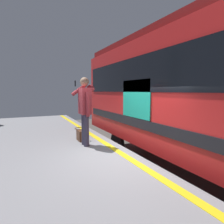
{
  "coord_description": "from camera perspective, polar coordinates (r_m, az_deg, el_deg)",
  "views": [
    {
      "loc": [
        -3.69,
        2.27,
        2.42
      ],
      "look_at": [
        0.49,
        0.3,
        1.9
      ],
      "focal_mm": 30.43,
      "sensor_mm": 36.0,
      "label": 1
    }
  ],
  "objects": [
    {
      "name": "handbag",
      "position": [
        5.52,
        -9.4,
        -6.77
      ],
      "size": [
        0.36,
        0.33,
        0.36
      ],
      "color": "#59331E",
      "rests_on": "platform"
    },
    {
      "name": "passenger",
      "position": [
        4.9,
        -8.07,
        1.83
      ],
      "size": [
        0.57,
        0.55,
        1.76
      ],
      "color": "#383347",
      "rests_on": "platform"
    },
    {
      "name": "track_rail_far",
      "position": [
        6.53,
        26.52,
        -15.32
      ],
      "size": [
        19.49,
        0.08,
        0.16
      ],
      "primitive_type": "cube",
      "color": "slate",
      "rests_on": "ground"
    },
    {
      "name": "track_rail_near",
      "position": [
        5.54,
        16.75,
        -18.86
      ],
      "size": [
        19.49,
        0.08,
        0.16
      ],
      "primitive_type": "cube",
      "color": "slate",
      "rests_on": "ground"
    },
    {
      "name": "ground_plane",
      "position": [
        4.96,
        6.02,
        -22.83
      ],
      "size": [
        23.58,
        23.58,
        0.0
      ],
      "primitive_type": "plane",
      "color": "#4C4742"
    },
    {
      "name": "platform",
      "position": [
        4.17,
        -28.19,
        -21.81
      ],
      "size": [
        14.99,
        5.1,
        1.0
      ],
      "primitive_type": "cube",
      "color": "gray",
      "rests_on": "ground"
    },
    {
      "name": "safety_line",
      "position": [
        4.42,
        2.77,
        -12.29
      ],
      "size": [
        14.69,
        0.16,
        0.01
      ],
      "primitive_type": "cube",
      "color": "yellow",
      "rests_on": "platform"
    }
  ]
}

